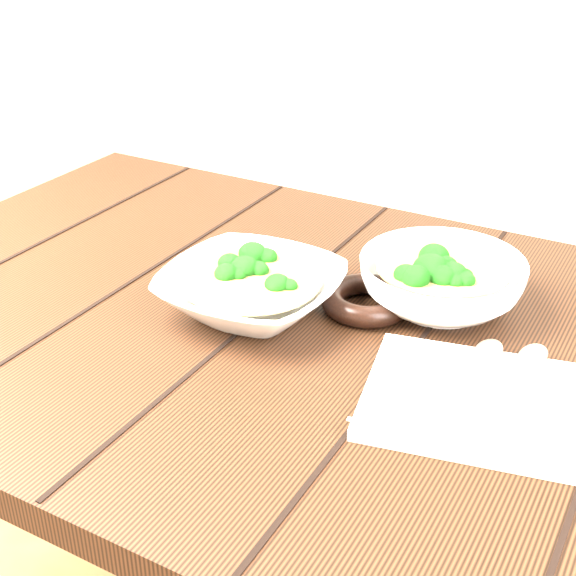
{
  "coord_description": "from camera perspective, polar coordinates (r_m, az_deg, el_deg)",
  "views": [
    {
      "loc": [
        0.44,
        -0.76,
        1.26
      ],
      "look_at": [
        0.02,
        -0.01,
        0.8
      ],
      "focal_mm": 50.0,
      "sensor_mm": 36.0,
      "label": 1
    }
  ],
  "objects": [
    {
      "name": "spoon_left",
      "position": [
        0.91,
        13.39,
        -5.53
      ],
      "size": [
        0.03,
        0.2,
        0.01
      ],
      "color": "#ACA998",
      "rests_on": "napkin"
    },
    {
      "name": "table",
      "position": [
        1.08,
        -0.72,
        -7.47
      ],
      "size": [
        1.2,
        0.8,
        0.75
      ],
      "color": "black",
      "rests_on": "ground"
    },
    {
      "name": "trivet",
      "position": [
        1.02,
        5.61,
        -0.87
      ],
      "size": [
        0.15,
        0.15,
        0.03
      ],
      "primitive_type": "torus",
      "rotation": [
        0.0,
        0.0,
        -0.36
      ],
      "color": "black",
      "rests_on": "table"
    },
    {
      "name": "napkin",
      "position": [
        0.87,
        13.39,
        -7.87
      ],
      "size": [
        0.27,
        0.24,
        0.01
      ],
      "primitive_type": "cube",
      "rotation": [
        0.0,
        0.0,
        0.21
      ],
      "color": "beige",
      "rests_on": "table"
    },
    {
      "name": "soup_bowl_front",
      "position": [
        1.01,
        -2.62,
        -0.14
      ],
      "size": [
        0.23,
        0.23,
        0.06
      ],
      "color": "silver",
      "rests_on": "table"
    },
    {
      "name": "soup_bowl_back",
      "position": [
        1.04,
        10.84,
        0.49
      ],
      "size": [
        0.22,
        0.22,
        0.08
      ],
      "color": "silver",
      "rests_on": "table"
    },
    {
      "name": "spoon_right",
      "position": [
        0.91,
        16.3,
        -5.74
      ],
      "size": [
        0.03,
        0.2,
        0.01
      ],
      "color": "#ACA998",
      "rests_on": "napkin"
    }
  ]
}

